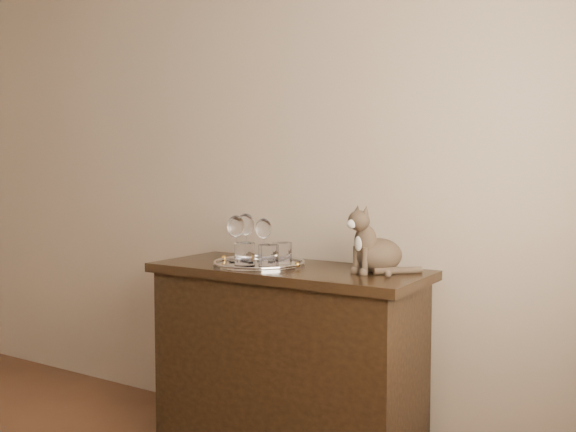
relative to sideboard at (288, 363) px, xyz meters
name	(u,v)px	position (x,y,z in m)	size (l,w,h in m)	color
wall_back	(221,154)	(-0.60, 0.31, 0.93)	(4.00, 0.10, 2.70)	tan
wall_right	(567,3)	(1.40, -1.94, 0.93)	(0.10, 4.50, 2.70)	tan
sideboard	(288,363)	(0.00, 0.00, 0.00)	(1.20, 0.50, 0.85)	black
tray	(259,264)	(-0.13, -0.03, 0.43)	(0.40, 0.40, 0.01)	silver
wine_glass_a	(246,237)	(-0.25, 0.03, 0.54)	(0.08, 0.08, 0.21)	silver
wine_glass_b	(263,240)	(-0.16, 0.04, 0.53)	(0.07, 0.07, 0.19)	silver
wine_glass_c	(236,239)	(-0.24, -0.05, 0.54)	(0.08, 0.08, 0.21)	white
tumbler_a	(268,256)	(-0.03, -0.10, 0.48)	(0.08, 0.08, 0.09)	white
tumbler_b	(245,255)	(-0.13, -0.13, 0.48)	(0.09, 0.09, 0.10)	white
tumbler_c	(282,253)	(-0.03, 0.00, 0.48)	(0.08, 0.08, 0.09)	white
cat	(378,238)	(0.39, 0.08, 0.56)	(0.27, 0.26, 0.28)	brown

